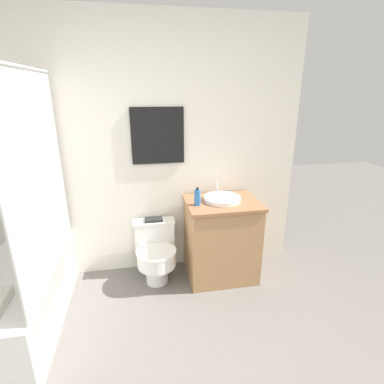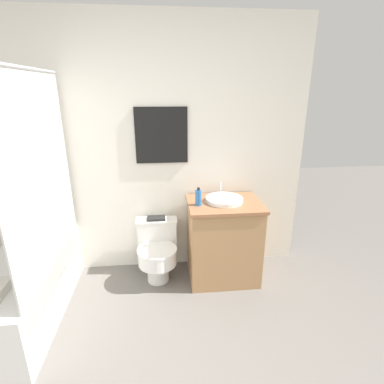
{
  "view_description": "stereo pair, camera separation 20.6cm",
  "coord_description": "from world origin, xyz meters",
  "views": [
    {
      "loc": [
        0.05,
        -0.78,
        1.84
      ],
      "look_at": [
        0.51,
        1.65,
        0.98
      ],
      "focal_mm": 28.0,
      "sensor_mm": 36.0,
      "label": 1
    },
    {
      "loc": [
        0.26,
        -0.81,
        1.84
      ],
      "look_at": [
        0.51,
        1.65,
        0.98
      ],
      "focal_mm": 28.0,
      "sensor_mm": 36.0,
      "label": 2
    }
  ],
  "objects": [
    {
      "name": "wall_back",
      "position": [
        0.0,
        2.13,
        1.25
      ],
      "size": [
        3.38,
        0.07,
        2.5
      ],
      "color": "silver",
      "rests_on": "ground_plane"
    },
    {
      "name": "shower_area",
      "position": [
        -0.89,
        1.41,
        0.31
      ],
      "size": [
        0.56,
        1.39,
        1.98
      ],
      "color": "white",
      "rests_on": "ground_plane"
    },
    {
      "name": "toilet",
      "position": [
        0.18,
        1.85,
        0.31
      ],
      "size": [
        0.41,
        0.49,
        0.59
      ],
      "color": "white",
      "rests_on": "ground_plane"
    },
    {
      "name": "vanity",
      "position": [
        0.84,
        1.81,
        0.41
      ],
      "size": [
        0.7,
        0.56,
        0.81
      ],
      "color": "#AD7F51",
      "rests_on": "ground_plane"
    },
    {
      "name": "sink",
      "position": [
        0.84,
        1.83,
        0.83
      ],
      "size": [
        0.36,
        0.39,
        0.13
      ],
      "color": "white",
      "rests_on": "vanity"
    },
    {
      "name": "soap_bottle",
      "position": [
        0.58,
        1.76,
        0.89
      ],
      "size": [
        0.06,
        0.06,
        0.17
      ],
      "color": "#2D6BB2",
      "rests_on": "vanity"
    },
    {
      "name": "book_on_tank",
      "position": [
        0.18,
        1.98,
        0.6
      ],
      "size": [
        0.18,
        0.11,
        0.02
      ],
      "color": "black",
      "rests_on": "toilet"
    }
  ]
}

